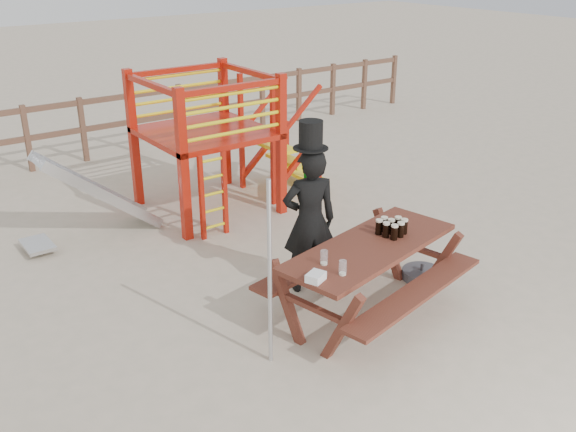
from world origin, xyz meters
name	(u,v)px	position (x,y,z in m)	size (l,w,h in m)	color
ground	(355,311)	(0.00, 0.00, 0.00)	(60.00, 60.00, 0.00)	#BFAC95
back_fence	(108,119)	(0.00, 7.00, 0.74)	(15.09, 0.09, 1.20)	brown
playground_fort	(202,142)	(0.12, 3.58, 1.07)	(4.71, 1.84, 2.10)	#AD1A0B
picnic_table	(369,271)	(0.07, -0.11, 0.53)	(2.42, 1.90, 0.84)	brown
man_with_hat	(310,217)	(-0.10, 0.71, 0.91)	(0.74, 0.62, 2.03)	black
metal_pole	(270,275)	(-1.28, -0.20, 0.94)	(0.04, 0.04, 1.89)	#B2B2B7
parasol_base	(422,274)	(1.16, 0.08, 0.06)	(0.49, 0.49, 0.21)	#3E3E43
paper_bag	(316,277)	(-0.88, -0.38, 0.88)	(0.18, 0.14, 0.08)	white
stout_pints	(392,227)	(0.44, -0.06, 0.92)	(0.31, 0.30, 0.17)	black
empty_glasses	(333,263)	(-0.61, -0.30, 0.91)	(0.08, 0.35, 0.15)	silver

